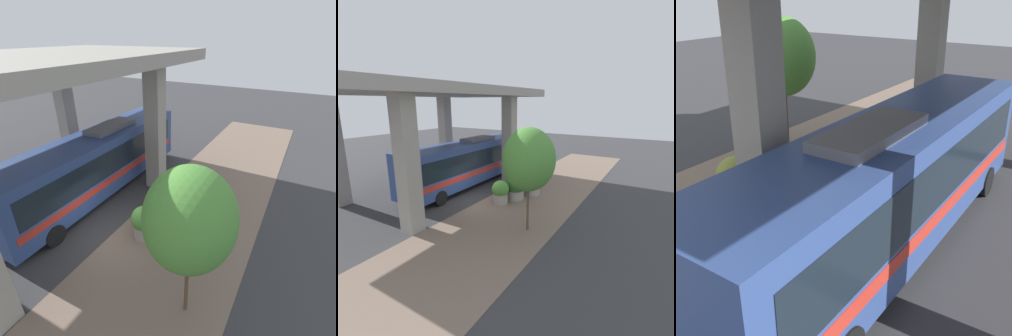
# 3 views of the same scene
# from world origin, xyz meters

# --- Properties ---
(ground_plane) EXTENTS (80.00, 80.00, 0.00)m
(ground_plane) POSITION_xyz_m (0.00, 0.00, 0.00)
(ground_plane) COLOR #38383A
(ground_plane) RESTS_ON ground
(sidewalk_strip) EXTENTS (6.00, 40.00, 0.02)m
(sidewalk_strip) POSITION_xyz_m (-3.00, 0.00, 0.01)
(sidewalk_strip) COLOR #7A6656
(sidewalk_strip) RESTS_ON ground
(overpass) EXTENTS (9.40, 17.88, 7.63)m
(overpass) POSITION_xyz_m (4.00, 0.00, 6.63)
(overpass) COLOR #9E998E
(overpass) RESTS_ON ground
(bus) EXTENTS (2.65, 12.70, 3.76)m
(bus) POSITION_xyz_m (2.98, -2.80, 2.04)
(bus) COLOR #334C8C
(bus) RESTS_ON ground
(fire_hydrant) EXTENTS (0.46, 0.22, 0.94)m
(fire_hydrant) POSITION_xyz_m (-1.82, -4.48, 0.48)
(fire_hydrant) COLOR #B21919
(fire_hydrant) RESTS_ON ground
(planter_front) EXTENTS (1.26, 1.26, 1.58)m
(planter_front) POSITION_xyz_m (-2.38, -3.34, 0.76)
(planter_front) COLOR #9E998E
(planter_front) RESTS_ON ground
(planter_middle) EXTENTS (1.15, 1.15, 1.58)m
(planter_middle) POSITION_xyz_m (-1.37, -0.66, 0.81)
(planter_middle) COLOR #9E998E
(planter_middle) RESTS_ON ground
(planter_back) EXTENTS (1.46, 1.46, 1.84)m
(planter_back) POSITION_xyz_m (-1.83, -1.89, 0.94)
(planter_back) COLOR #9E998E
(planter_back) RESTS_ON ground
(street_tree_near) EXTENTS (2.68, 2.68, 5.43)m
(street_tree_near) POSITION_xyz_m (-4.59, 1.72, 3.81)
(street_tree_near) COLOR brown
(street_tree_near) RESTS_ON ground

